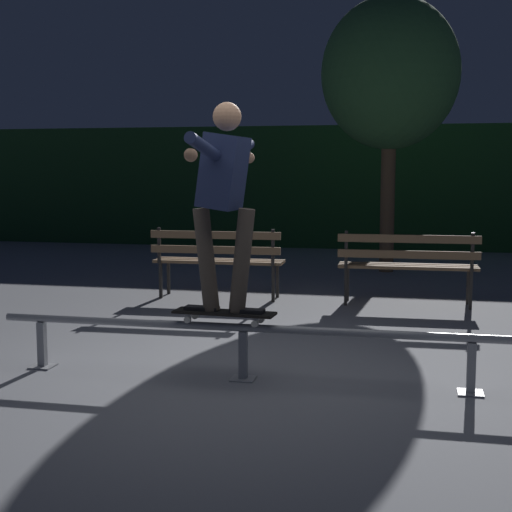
# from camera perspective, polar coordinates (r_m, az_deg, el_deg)

# --- Properties ---
(ground_plane) EXTENTS (90.00, 90.00, 0.00)m
(ground_plane) POSITION_cam_1_polar(r_m,az_deg,el_deg) (5.72, -0.80, -9.35)
(ground_plane) COLOR slate
(hedge_backdrop) EXTENTS (24.00, 1.20, 2.44)m
(hedge_backdrop) POSITION_cam_1_polar(r_m,az_deg,el_deg) (15.17, 7.54, 5.35)
(hedge_backdrop) COLOR #193D1E
(hedge_backdrop) RESTS_ON ground
(grind_rail) EXTENTS (3.91, 0.18, 0.43)m
(grind_rail) POSITION_cam_1_polar(r_m,az_deg,el_deg) (5.55, -1.01, -6.30)
(grind_rail) COLOR gray
(grind_rail) RESTS_ON ground
(skateboard) EXTENTS (0.79, 0.25, 0.09)m
(skateboard) POSITION_cam_1_polar(r_m,az_deg,el_deg) (5.55, -2.49, -4.48)
(skateboard) COLOR black
(skateboard) RESTS_ON grind_rail
(skateboarder) EXTENTS (0.63, 1.41, 1.56)m
(skateboarder) POSITION_cam_1_polar(r_m,az_deg,el_deg) (5.44, -2.51, 5.23)
(skateboarder) COLOR black
(skateboarder) RESTS_ON skateboard
(park_bench_leftmost) EXTENTS (1.61, 0.45, 0.88)m
(park_bench_leftmost) POSITION_cam_1_polar(r_m,az_deg,el_deg) (8.95, -3.01, 0.03)
(park_bench_leftmost) COLOR #282623
(park_bench_leftmost) RESTS_ON ground
(park_bench_left_center) EXTENTS (1.61, 0.45, 0.88)m
(park_bench_left_center) POSITION_cam_1_polar(r_m,az_deg,el_deg) (8.64, 11.74, -0.34)
(park_bench_left_center) COLOR #282623
(park_bench_left_center) RESTS_ON ground
(tree_behind_benches) EXTENTS (2.08, 2.08, 4.17)m
(tree_behind_benches) POSITION_cam_1_polar(r_m,az_deg,el_deg) (11.56, 10.40, 13.72)
(tree_behind_benches) COLOR brown
(tree_behind_benches) RESTS_ON ground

